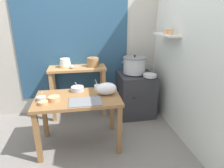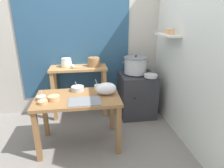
{
  "view_description": "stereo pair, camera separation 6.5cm",
  "coord_description": "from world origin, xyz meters",
  "px_view_note": "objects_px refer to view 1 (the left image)",
  "views": [
    {
      "loc": [
        -0.07,
        -2.4,
        1.72
      ],
      "look_at": [
        0.37,
        0.11,
        0.82
      ],
      "focal_mm": 30.99,
      "sensor_mm": 36.0,
      "label": 1
    },
    {
      "loc": [
        -0.01,
        -2.41,
        1.72
      ],
      "look_at": [
        0.37,
        0.11,
        0.82
      ],
      "focal_mm": 30.99,
      "sensor_mm": 36.0,
      "label": 2
    }
  ],
  "objects_px": {
    "stove_block": "(136,94)",
    "prep_bowl_3": "(78,89)",
    "bowl_stack_enamel": "(65,63)",
    "prep_bowl_1": "(98,87)",
    "back_shelf_table": "(78,80)",
    "prep_bowl_0": "(54,99)",
    "prep_bowl_2": "(41,98)",
    "prep_table": "(78,105)",
    "prep_bowl_4": "(43,103)",
    "ladle": "(72,67)",
    "clay_pot": "(93,62)",
    "wide_pan": "(150,75)",
    "serving_tray": "(85,102)",
    "steamer_pot": "(134,65)",
    "plastic_bag": "(106,89)"
  },
  "relations": [
    {
      "from": "prep_bowl_2",
      "to": "prep_table",
      "type": "bearing_deg",
      "value": 2.91
    },
    {
      "from": "bowl_stack_enamel",
      "to": "prep_bowl_0",
      "type": "height_order",
      "value": "bowl_stack_enamel"
    },
    {
      "from": "back_shelf_table",
      "to": "clay_pot",
      "type": "distance_m",
      "value": 0.4
    },
    {
      "from": "stove_block",
      "to": "prep_bowl_3",
      "type": "height_order",
      "value": "prep_bowl_3"
    },
    {
      "from": "stove_block",
      "to": "serving_tray",
      "type": "relative_size",
      "value": 1.95
    },
    {
      "from": "clay_pot",
      "to": "serving_tray",
      "type": "xyz_separation_m",
      "value": [
        -0.18,
        -1.04,
        -0.25
      ]
    },
    {
      "from": "bowl_stack_enamel",
      "to": "prep_bowl_4",
      "type": "relative_size",
      "value": 1.18
    },
    {
      "from": "prep_bowl_4",
      "to": "stove_block",
      "type": "bearing_deg",
      "value": 32.2
    },
    {
      "from": "prep_bowl_0",
      "to": "prep_bowl_3",
      "type": "relative_size",
      "value": 0.82
    },
    {
      "from": "steamer_pot",
      "to": "prep_bowl_0",
      "type": "height_order",
      "value": "steamer_pot"
    },
    {
      "from": "stove_block",
      "to": "clay_pot",
      "type": "distance_m",
      "value": 0.96
    },
    {
      "from": "stove_block",
      "to": "ladle",
      "type": "relative_size",
      "value": 2.99
    },
    {
      "from": "clay_pot",
      "to": "wide_pan",
      "type": "xyz_separation_m",
      "value": [
        0.89,
        -0.37,
        -0.17
      ]
    },
    {
      "from": "back_shelf_table",
      "to": "stove_block",
      "type": "distance_m",
      "value": 1.06
    },
    {
      "from": "prep_bowl_0",
      "to": "prep_bowl_2",
      "type": "height_order",
      "value": "prep_bowl_0"
    },
    {
      "from": "stove_block",
      "to": "prep_bowl_1",
      "type": "distance_m",
      "value": 0.96
    },
    {
      "from": "back_shelf_table",
      "to": "prep_bowl_2",
      "type": "bearing_deg",
      "value": -117.01
    },
    {
      "from": "steamer_pot",
      "to": "serving_tray",
      "type": "xyz_separation_m",
      "value": [
        -0.89,
        -0.93,
        -0.2
      ]
    },
    {
      "from": "ladle",
      "to": "bowl_stack_enamel",
      "type": "bearing_deg",
      "value": 134.1
    },
    {
      "from": "prep_table",
      "to": "stove_block",
      "type": "relative_size",
      "value": 1.41
    },
    {
      "from": "bowl_stack_enamel",
      "to": "ladle",
      "type": "bearing_deg",
      "value": -45.9
    },
    {
      "from": "ladle",
      "to": "serving_tray",
      "type": "distance_m",
      "value": 0.99
    },
    {
      "from": "plastic_bag",
      "to": "stove_block",
      "type": "bearing_deg",
      "value": 48.52
    },
    {
      "from": "clay_pot",
      "to": "stove_block",
      "type": "bearing_deg",
      "value": -9.91
    },
    {
      "from": "ladle",
      "to": "wide_pan",
      "type": "bearing_deg",
      "value": -12.63
    },
    {
      "from": "steamer_pot",
      "to": "stove_block",
      "type": "bearing_deg",
      "value": -26.62
    },
    {
      "from": "bowl_stack_enamel",
      "to": "prep_bowl_1",
      "type": "distance_m",
      "value": 0.85
    },
    {
      "from": "stove_block",
      "to": "prep_bowl_3",
      "type": "relative_size",
      "value": 4.37
    },
    {
      "from": "prep_bowl_3",
      "to": "prep_bowl_4",
      "type": "xyz_separation_m",
      "value": [
        -0.41,
        -0.37,
        -0.01
      ]
    },
    {
      "from": "steamer_pot",
      "to": "prep_bowl_3",
      "type": "height_order",
      "value": "steamer_pot"
    },
    {
      "from": "prep_table",
      "to": "serving_tray",
      "type": "relative_size",
      "value": 2.75
    },
    {
      "from": "prep_bowl_2",
      "to": "prep_bowl_4",
      "type": "height_order",
      "value": "prep_bowl_4"
    },
    {
      "from": "prep_bowl_1",
      "to": "prep_bowl_3",
      "type": "relative_size",
      "value": 0.84
    },
    {
      "from": "prep_table",
      "to": "prep_bowl_0",
      "type": "xyz_separation_m",
      "value": [
        -0.29,
        -0.07,
        0.14
      ]
    },
    {
      "from": "serving_tray",
      "to": "prep_bowl_2",
      "type": "distance_m",
      "value": 0.56
    },
    {
      "from": "steamer_pot",
      "to": "bowl_stack_enamel",
      "type": "xyz_separation_m",
      "value": [
        -1.17,
        0.14,
        0.05
      ]
    },
    {
      "from": "prep_table",
      "to": "prep_bowl_4",
      "type": "bearing_deg",
      "value": -159.14
    },
    {
      "from": "ladle",
      "to": "wide_pan",
      "type": "height_order",
      "value": "ladle"
    },
    {
      "from": "prep_bowl_2",
      "to": "stove_block",
      "type": "bearing_deg",
      "value": 27.55
    },
    {
      "from": "bowl_stack_enamel",
      "to": "wide_pan",
      "type": "relative_size",
      "value": 0.89
    },
    {
      "from": "steamer_pot",
      "to": "plastic_bag",
      "type": "relative_size",
      "value": 1.63
    },
    {
      "from": "ladle",
      "to": "prep_bowl_1",
      "type": "xyz_separation_m",
      "value": [
        0.36,
        -0.54,
        -0.18
      ]
    },
    {
      "from": "stove_block",
      "to": "ladle",
      "type": "bearing_deg",
      "value": 177.98
    },
    {
      "from": "wide_pan",
      "to": "prep_bowl_2",
      "type": "xyz_separation_m",
      "value": [
        -1.62,
        -0.53,
        -0.06
      ]
    },
    {
      "from": "prep_bowl_1",
      "to": "stove_block",
      "type": "bearing_deg",
      "value": 34.78
    },
    {
      "from": "ladle",
      "to": "prep_bowl_2",
      "type": "xyz_separation_m",
      "value": [
        -0.38,
        -0.8,
        -0.19
      ]
    },
    {
      "from": "back_shelf_table",
      "to": "prep_bowl_0",
      "type": "relative_size",
      "value": 6.58
    },
    {
      "from": "prep_bowl_0",
      "to": "prep_table",
      "type": "bearing_deg",
      "value": 13.25
    },
    {
      "from": "serving_tray",
      "to": "wide_pan",
      "type": "relative_size",
      "value": 1.85
    },
    {
      "from": "back_shelf_table",
      "to": "ladle",
      "type": "relative_size",
      "value": 3.68
    }
  ]
}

